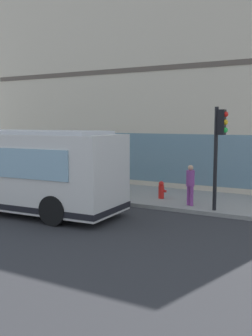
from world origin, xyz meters
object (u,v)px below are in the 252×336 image
object	(u,v)px
traffic_light_near_corner	(219,139)
pedestrian_near_hydrant	(190,182)
pedestrian_walking_along_curb	(19,162)
fire_hydrant	(161,190)
city_bus_nearside	(0,169)
pedestrian_near_building_entrance	(2,166)
newspaper_vending_box	(116,183)

from	to	relation	value
traffic_light_near_corner	pedestrian_near_hydrant	world-z (taller)	traffic_light_near_corner
traffic_light_near_corner	pedestrian_walking_along_curb	xyz separation A→B (m)	(3.04, 12.91, -1.74)
traffic_light_near_corner	fire_hydrant	xyz separation A→B (m)	(1.10, 2.77, -2.27)
city_bus_nearside	pedestrian_near_building_entrance	xyz separation A→B (m)	(3.68, 3.88, -0.44)
traffic_light_near_corner	pedestrian_near_hydrant	distance (m)	2.13
fire_hydrant	pedestrian_walking_along_curb	world-z (taller)	pedestrian_walking_along_curb
city_bus_nearside	pedestrian_walking_along_curb	bearing A→B (deg)	39.94
traffic_light_near_corner	city_bus_nearside	bearing A→B (deg)	112.68
traffic_light_near_corner	pedestrian_near_building_entrance	xyz separation A→B (m)	(0.47, 11.55, -1.67)
city_bus_nearside	pedestrian_near_building_entrance	world-z (taller)	city_bus_nearside
traffic_light_near_corner	fire_hydrant	bearing A→B (deg)	68.29
fire_hydrant	pedestrian_near_building_entrance	xyz separation A→B (m)	(-0.64, 8.78, 0.60)
fire_hydrant	traffic_light_near_corner	bearing A→B (deg)	-111.71
city_bus_nearside	traffic_light_near_corner	bearing A→B (deg)	-67.32
city_bus_nearside	newspaper_vending_box	distance (m)	5.22
pedestrian_near_building_entrance	pedestrian_walking_along_curb	bearing A→B (deg)	27.75
city_bus_nearside	pedestrian_near_hydrant	distance (m)	7.41
city_bus_nearside	fire_hydrant	xyz separation A→B (m)	(4.31, -4.90, -1.04)
traffic_light_near_corner	pedestrian_near_hydrant	size ratio (longest dim) A/B	2.38
traffic_light_near_corner	pedestrian_near_hydrant	bearing A→B (deg)	73.91
pedestrian_near_building_entrance	pedestrian_walking_along_curb	world-z (taller)	pedestrian_near_building_entrance
pedestrian_near_hydrant	newspaper_vending_box	world-z (taller)	pedestrian_near_hydrant
city_bus_nearside	pedestrian_near_hydrant	bearing A→B (deg)	-61.24
pedestrian_near_hydrant	pedestrian_walking_along_curb	bearing A→B (deg)	77.06
newspaper_vending_box	fire_hydrant	bearing A→B (deg)	-93.15
traffic_light_near_corner	newspaper_vending_box	bearing A→B (deg)	76.44
fire_hydrant	pedestrian_near_building_entrance	world-z (taller)	pedestrian_near_building_entrance
pedestrian_near_building_entrance	fire_hydrant	bearing A→B (deg)	-85.85
city_bus_nearside	pedestrian_walking_along_curb	distance (m)	8.16
city_bus_nearside	newspaper_vending_box	size ratio (longest dim) A/B	11.28
pedestrian_walking_along_curb	traffic_light_near_corner	bearing A→B (deg)	-103.24
fire_hydrant	newspaper_vending_box	distance (m)	2.34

